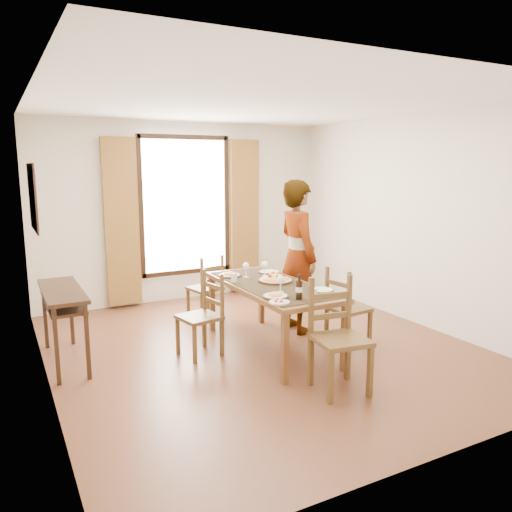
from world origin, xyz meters
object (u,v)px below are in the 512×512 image
man (298,256)px  console_table (62,300)px  dining_table (271,290)px  pasta_platter (275,277)px

man → console_table: bearing=89.0°
console_table → dining_table: 2.22m
console_table → pasta_platter: (2.22, -0.58, 0.12)m
man → pasta_platter: size_ratio=4.73×
console_table → man: bearing=-4.8°
man → pasta_platter: bearing=127.7°
console_table → pasta_platter: 2.29m
dining_table → man: bearing=34.6°
pasta_platter → dining_table: bearing=-142.4°
console_table → man: (2.74, -0.23, 0.26)m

